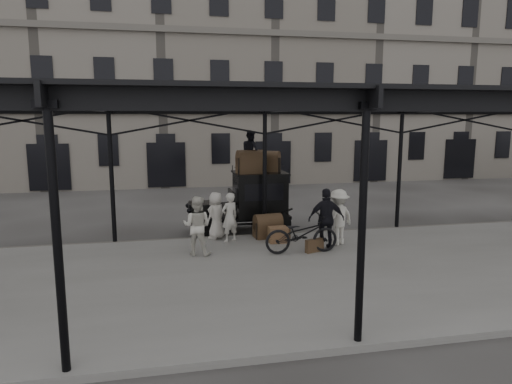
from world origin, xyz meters
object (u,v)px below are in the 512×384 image
taxi (251,199)px  porter_official (326,219)px  porter_left (230,217)px  steamer_trunk_roof_near (250,164)px  steamer_trunk_platform (268,228)px  bicycle (302,234)px

taxi → porter_official: (1.70, -3.27, -0.11)m
taxi → porter_left: bearing=-120.2°
porter_left → steamer_trunk_roof_near: 2.44m
porter_left → steamer_trunk_platform: porter_left is taller
bicycle → steamer_trunk_roof_near: 3.83m
porter_official → steamer_trunk_platform: bearing=-40.5°
taxi → steamer_trunk_platform: 1.74m
bicycle → porter_official: bearing=-74.1°
porter_left → steamer_trunk_platform: 1.44m
steamer_trunk_platform → steamer_trunk_roof_near: bearing=97.1°
taxi → steamer_trunk_platform: size_ratio=4.01×
taxi → steamer_trunk_roof_near: size_ratio=3.88×
porter_official → steamer_trunk_platform: size_ratio=2.07×
porter_official → porter_left: bearing=-17.8°
taxi → bicycle: 3.63m
taxi → porter_left: taxi is taller
bicycle → steamer_trunk_platform: bearing=17.5°
porter_official → bicycle: bearing=24.6°
taxi → bicycle: size_ratio=1.66×
steamer_trunk_roof_near → steamer_trunk_platform: (0.35, -1.31, -2.04)m
porter_official → steamer_trunk_roof_near: steamer_trunk_roof_near is taller
porter_official → taxi: bearing=-52.9°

